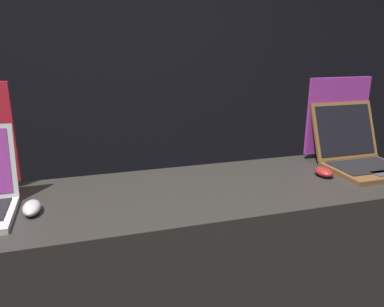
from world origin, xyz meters
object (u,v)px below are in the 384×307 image
Objects in this scene: laptop_back at (359,154)px; mouse_back at (324,172)px; mouse_front at (32,208)px; promo_stand_back at (337,120)px.

mouse_back is at bearing -164.52° from laptop_back.
mouse_front reaches higher than mouse_back.
mouse_front is at bearing -169.06° from promo_stand_back.
laptop_back is 4.04× the size of mouse_back.
mouse_front is 1.41m from laptop_back.
promo_stand_back reaches higher than laptop_back.
laptop_back is 0.22m from promo_stand_back.
mouse_back is (1.18, 0.03, -0.00)m from mouse_front.
promo_stand_back is (0.23, 0.24, 0.17)m from mouse_back.
laptop_back is at bearing 15.48° from mouse_back.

